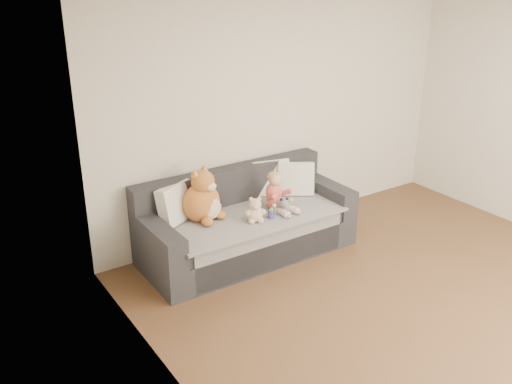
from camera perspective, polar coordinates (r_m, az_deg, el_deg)
room_shell at (r=4.86m, az=17.23°, el=2.48°), size 5.00×5.00×5.00m
sofa at (r=5.90m, az=-1.02°, el=-3.37°), size 2.20×0.94×0.85m
cushion_left at (r=5.60m, az=-8.05°, el=-1.12°), size 0.45×0.35×0.39m
cushion_right_back at (r=6.20m, az=1.42°, el=1.50°), size 0.45×0.28×0.39m
cushion_right_front at (r=6.20m, az=4.02°, el=1.33°), size 0.42×0.36×0.37m
toddler at (r=5.82m, az=2.04°, el=-0.16°), size 0.28×0.41×0.40m
plush_cat at (r=5.59m, az=-5.34°, el=-0.74°), size 0.46×0.46×0.58m
teddy_bear at (r=5.56m, az=-0.06°, el=-1.98°), size 0.20×0.16×0.26m
plush_cow at (r=5.79m, az=2.65°, el=-1.31°), size 0.15×0.22×0.18m
sippy_cup at (r=5.65m, az=1.52°, el=-2.06°), size 0.11×0.08×0.12m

